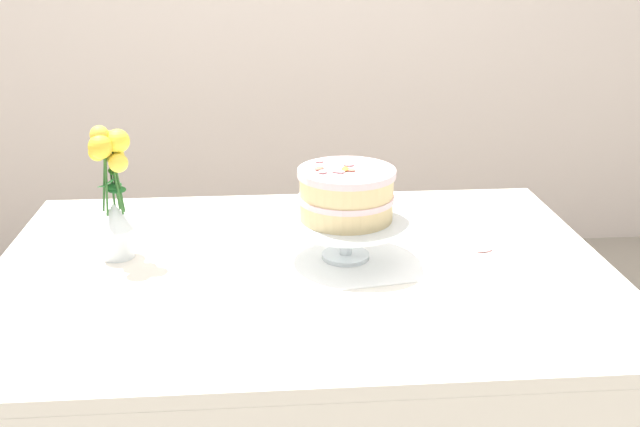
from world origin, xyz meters
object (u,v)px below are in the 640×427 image
dining_table (304,307)px  flower_vase (112,191)px  cake_stand (346,225)px  layer_cake (346,194)px

dining_table → flower_vase: bearing=165.8°
cake_stand → layer_cake: (-0.00, 0.00, 0.08)m
dining_table → layer_cake: 0.28m
dining_table → cake_stand: 0.21m
flower_vase → layer_cake: bearing=-5.9°
dining_table → flower_vase: (-0.42, 0.11, 0.25)m
layer_cake → flower_vase: (-0.53, 0.05, 0.00)m
dining_table → cake_stand: (0.10, 0.05, 0.18)m
cake_stand → flower_vase: bearing=174.1°
cake_stand → layer_cake: 0.08m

